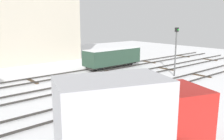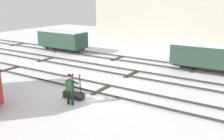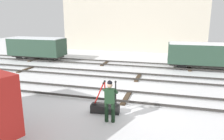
% 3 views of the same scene
% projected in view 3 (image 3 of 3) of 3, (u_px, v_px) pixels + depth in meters
% --- Properties ---
extents(ground_plane, '(60.00, 60.00, 0.00)m').
position_uv_depth(ground_plane, '(126.00, 98.00, 10.96)').
color(ground_plane, white).
extents(track_main_line, '(44.00, 1.94, 0.18)m').
position_uv_depth(track_main_line, '(126.00, 96.00, 10.93)').
color(track_main_line, '#2D2B28').
rests_on(track_main_line, ground_plane).
extents(track_siding_near, '(44.00, 1.94, 0.18)m').
position_uv_depth(track_siding_near, '(138.00, 76.00, 14.59)').
color(track_siding_near, '#2D2B28').
rests_on(track_siding_near, ground_plane).
extents(track_siding_far, '(44.00, 1.94, 0.18)m').
position_uv_depth(track_siding_far, '(145.00, 65.00, 18.13)').
color(track_siding_far, '#2D2B28').
rests_on(track_siding_far, ground_plane).
extents(switch_lever_frame, '(1.27, 0.49, 1.45)m').
position_uv_depth(switch_lever_frame, '(105.00, 107.00, 9.25)').
color(switch_lever_frame, black).
rests_on(switch_lever_frame, ground_plane).
extents(rail_worker, '(0.58, 0.66, 1.69)m').
position_uv_depth(rail_worker, '(110.00, 99.00, 8.31)').
color(rail_worker, black).
rests_on(rail_worker, ground_plane).
extents(apartment_building, '(17.23, 6.62, 10.77)m').
position_uv_depth(apartment_building, '(136.00, 6.00, 27.44)').
color(apartment_building, beige).
rests_on(apartment_building, ground_plane).
extents(freight_car_far_end, '(5.20, 2.10, 2.12)m').
position_uv_depth(freight_car_far_end, '(37.00, 47.00, 20.46)').
color(freight_car_far_end, '#2D2B28').
rests_on(freight_car_far_end, ground_plane).
extents(freight_car_mid_siding, '(6.27, 2.10, 2.06)m').
position_uv_depth(freight_car_mid_siding, '(210.00, 54.00, 16.60)').
color(freight_car_mid_siding, '#2D2B28').
rests_on(freight_car_mid_siding, ground_plane).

